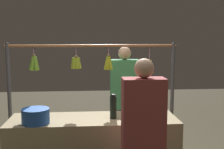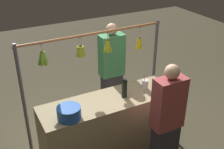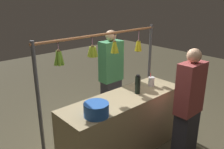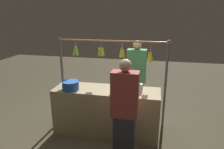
% 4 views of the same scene
% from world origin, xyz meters
% --- Properties ---
extents(ground_plane, '(12.00, 12.00, 0.00)m').
position_xyz_m(ground_plane, '(0.00, 0.00, 0.00)').
color(ground_plane, '#48412E').
extents(market_counter, '(1.81, 0.56, 0.83)m').
position_xyz_m(market_counter, '(0.00, 0.00, 0.41)').
color(market_counter, tan).
rests_on(market_counter, ground).
extents(display_rack, '(2.03, 0.13, 1.64)m').
position_xyz_m(display_rack, '(0.02, -0.41, 1.16)').
color(display_rack, '#4C4C51').
rests_on(display_rack, ground).
extents(water_bottle, '(0.07, 0.07, 0.26)m').
position_xyz_m(water_bottle, '(-0.21, 0.03, 0.95)').
color(water_bottle, black).
rests_on(water_bottle, market_counter).
extents(blue_bucket, '(0.28, 0.28, 0.15)m').
position_xyz_m(blue_bucket, '(0.59, 0.15, 0.90)').
color(blue_bucket, '#2355AE').
rests_on(blue_bucket, market_counter).
extents(drink_cup, '(0.09, 0.09, 0.20)m').
position_xyz_m(drink_cup, '(-0.57, -0.02, 0.90)').
color(drink_cup, silver).
rests_on(drink_cup, market_counter).
extents(vendor_person, '(0.37, 0.20, 1.57)m').
position_xyz_m(vendor_person, '(-0.43, -0.75, 0.78)').
color(vendor_person, '#2D2D38').
rests_on(vendor_person, ground).
extents(customer_person, '(0.36, 0.20, 1.52)m').
position_xyz_m(customer_person, '(-0.41, 0.68, 0.75)').
color(customer_person, '#2D2D38').
rests_on(customer_person, ground).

